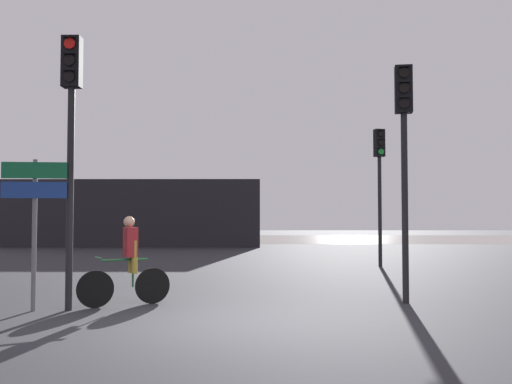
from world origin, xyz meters
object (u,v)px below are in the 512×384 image
at_px(distant_building, 133,213).
at_px(direction_sign_post, 34,206).
at_px(traffic_light_far_right, 380,171).
at_px(traffic_light_near_left, 71,120).
at_px(cyclist, 128,260).
at_px(traffic_light_near_right, 404,137).

bearing_deg(distant_building, direction_sign_post, -81.69).
xyz_separation_m(distant_building, traffic_light_far_right, (11.01, -13.31, 1.31)).
distance_m(traffic_light_near_left, cyclist, 2.69).
height_order(traffic_light_near_left, cyclist, traffic_light_near_left).
xyz_separation_m(traffic_light_near_left, direction_sign_post, (-0.58, -0.09, -1.50)).
relative_size(traffic_light_near_left, cyclist, 2.95).
relative_size(traffic_light_far_right, traffic_light_near_left, 0.94).
xyz_separation_m(traffic_light_far_right, traffic_light_near_right, (-1.18, -7.80, 0.00)).
height_order(traffic_light_far_right, cyclist, traffic_light_far_right).
relative_size(traffic_light_far_right, cyclist, 2.76).
distance_m(traffic_light_near_right, cyclist, 5.62).
xyz_separation_m(traffic_light_far_right, cyclist, (-6.30, -8.12, -2.29)).
bearing_deg(traffic_light_far_right, distant_building, -62.96).
relative_size(traffic_light_far_right, traffic_light_near_right, 1.00).
relative_size(traffic_light_near_right, cyclist, 2.76).
bearing_deg(cyclist, traffic_light_far_right, -66.90).
bearing_deg(cyclist, traffic_light_near_right, -115.57).
bearing_deg(traffic_light_near_left, distant_building, -79.89).
bearing_deg(traffic_light_far_right, cyclist, 39.63).
bearing_deg(traffic_light_near_left, traffic_light_far_right, -129.46).
bearing_deg(direction_sign_post, traffic_light_near_right, -177.61).
bearing_deg(traffic_light_near_right, direction_sign_post, 16.87).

